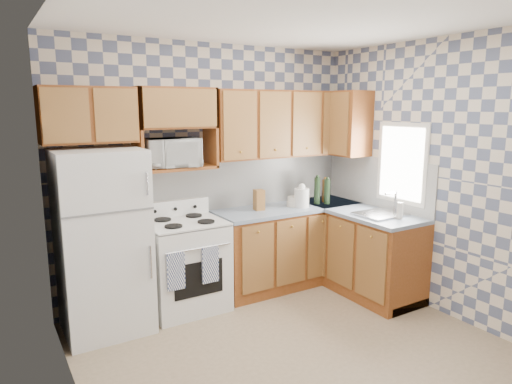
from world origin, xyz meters
TOP-DOWN VIEW (x-y plane):
  - floor at (0.00, 0.00)m, footprint 3.40×3.40m
  - back_wall at (0.00, 1.60)m, footprint 3.40×0.02m
  - right_wall at (1.70, 0.00)m, footprint 0.02×3.20m
  - backsplash_back at (0.40, 1.59)m, footprint 2.60×0.02m
  - backsplash_right at (1.69, 0.80)m, footprint 0.02×1.60m
  - refrigerator at (-1.27, 1.25)m, footprint 0.75×0.70m
  - stove_body at (-0.47, 1.28)m, footprint 0.76×0.65m
  - cooktop at (-0.47, 1.28)m, footprint 0.76×0.65m
  - backguard at (-0.47, 1.55)m, footprint 0.76×0.08m
  - dish_towel_left at (-0.71, 0.93)m, footprint 0.17×0.02m
  - dish_towel_right at (-0.36, 0.93)m, footprint 0.17×0.02m
  - base_cabinets_back at (0.82, 1.30)m, footprint 1.75×0.60m
  - base_cabinets_right at (1.40, 0.80)m, footprint 0.60×1.60m
  - countertop_back at (0.82, 1.30)m, footprint 1.77×0.63m
  - countertop_right at (1.40, 0.80)m, footprint 0.63×1.60m
  - upper_cabinets_back at (0.82, 1.44)m, footprint 1.75×0.33m
  - upper_cabinets_fridge at (-1.29, 1.44)m, footprint 0.82×0.33m
  - upper_cabinets_right at (1.53, 1.25)m, footprint 0.33×0.70m
  - microwave_shelf at (-0.47, 1.44)m, footprint 0.80×0.33m
  - microwave at (-0.50, 1.44)m, footprint 0.55×0.40m
  - sink at (1.40, 0.45)m, footprint 0.48×0.40m
  - window at (1.69, 0.45)m, footprint 0.02×0.66m
  - bottle_0 at (1.18, 1.24)m, footprint 0.07×0.07m
  - bottle_1 at (1.28, 1.18)m, footprint 0.07×0.07m
  - bottle_2 at (1.33, 1.28)m, footprint 0.07×0.07m
  - knife_block at (0.43, 1.31)m, footprint 0.11×0.11m
  - electric_kettle at (0.92, 1.19)m, footprint 0.17×0.17m
  - food_containers at (0.87, 1.27)m, footprint 0.17×0.17m
  - soap_bottle at (1.44, 0.23)m, footprint 0.06×0.06m

SIDE VIEW (x-z plane):
  - floor at x=0.00m, z-range 0.00..0.00m
  - base_cabinets_back at x=0.82m, z-range 0.00..0.88m
  - base_cabinets_right at x=1.40m, z-range 0.00..0.88m
  - stove_body at x=-0.47m, z-range 0.00..0.90m
  - dish_towel_left at x=-0.71m, z-range 0.37..0.73m
  - dish_towel_right at x=-0.36m, z-range 0.37..0.73m
  - refrigerator at x=-1.27m, z-range 0.00..1.68m
  - countertop_back at x=0.82m, z-range 0.88..0.92m
  - countertop_right at x=1.40m, z-range 0.88..0.92m
  - cooktop at x=-0.47m, z-range 0.89..0.92m
  - sink at x=1.40m, z-range 0.91..0.94m
  - food_containers at x=0.87m, z-range 0.92..1.03m
  - backguard at x=-0.47m, z-range 0.92..1.08m
  - soap_bottle at x=1.44m, z-range 0.92..1.09m
  - electric_kettle at x=0.92m, z-range 0.92..1.13m
  - knife_block at x=0.43m, z-range 0.92..1.15m
  - bottle_2 at x=1.33m, z-range 0.92..1.19m
  - bottle_1 at x=1.28m, z-range 0.92..1.21m
  - bottle_0 at x=1.18m, z-range 0.92..1.23m
  - backsplash_back at x=0.40m, z-range 0.92..1.48m
  - backsplash_right at x=1.69m, z-range 0.92..1.48m
  - back_wall at x=0.00m, z-range 0.00..2.70m
  - right_wall at x=1.70m, z-range 0.00..2.70m
  - microwave_shelf at x=-0.47m, z-range 1.42..1.45m
  - window at x=1.69m, z-range 1.02..1.88m
  - microwave at x=-0.50m, z-range 1.45..1.74m
  - upper_cabinets_back at x=0.82m, z-range 1.48..2.22m
  - upper_cabinets_right at x=1.53m, z-range 1.48..2.22m
  - upper_cabinets_fridge at x=-1.29m, z-range 1.72..2.22m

